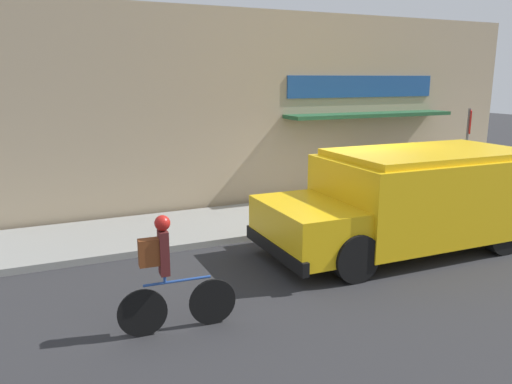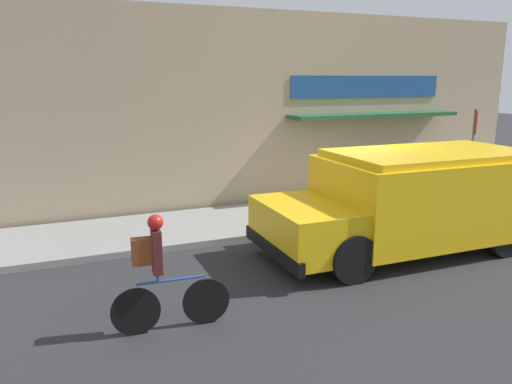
{
  "view_description": "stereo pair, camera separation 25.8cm",
  "coord_description": "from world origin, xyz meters",
  "px_view_note": "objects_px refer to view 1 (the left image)",
  "views": [
    {
      "loc": [
        -6.34,
        -9.11,
        3.34
      ],
      "look_at": [
        -2.32,
        -0.2,
        1.1
      ],
      "focal_mm": 35.0,
      "sensor_mm": 36.0,
      "label": 1
    },
    {
      "loc": [
        -6.1,
        -9.21,
        3.34
      ],
      "look_at": [
        -2.32,
        -0.2,
        1.1
      ],
      "focal_mm": 35.0,
      "sensor_mm": 36.0,
      "label": 2
    }
  ],
  "objects_px": {
    "school_bus": "(411,197)",
    "trash_bin": "(388,183)",
    "stop_sign_post": "(468,138)",
    "cyclist": "(168,277)"
  },
  "relations": [
    {
      "from": "school_bus",
      "to": "cyclist",
      "type": "relative_size",
      "value": 3.4
    },
    {
      "from": "cyclist",
      "to": "stop_sign_post",
      "type": "distance_m",
      "value": 10.01
    },
    {
      "from": "trash_bin",
      "to": "stop_sign_post",
      "type": "bearing_deg",
      "value": -23.14
    },
    {
      "from": "school_bus",
      "to": "stop_sign_post",
      "type": "height_order",
      "value": "stop_sign_post"
    },
    {
      "from": "stop_sign_post",
      "to": "trash_bin",
      "type": "height_order",
      "value": "stop_sign_post"
    },
    {
      "from": "stop_sign_post",
      "to": "trash_bin",
      "type": "relative_size",
      "value": 3.04
    },
    {
      "from": "school_bus",
      "to": "trash_bin",
      "type": "xyz_separation_m",
      "value": [
        2.04,
        3.22,
        -0.5
      ]
    },
    {
      "from": "school_bus",
      "to": "trash_bin",
      "type": "distance_m",
      "value": 3.85
    },
    {
      "from": "school_bus",
      "to": "stop_sign_post",
      "type": "distance_m",
      "value": 4.69
    },
    {
      "from": "cyclist",
      "to": "trash_bin",
      "type": "height_order",
      "value": "cyclist"
    }
  ]
}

